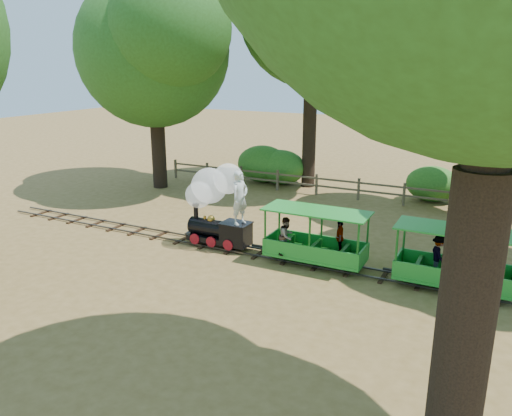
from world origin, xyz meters
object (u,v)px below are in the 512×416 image
at_px(fence, 337,185).
at_px(carriage_front, 312,242).
at_px(locomotive, 216,199).
at_px(carriage_rear, 454,264).

bearing_deg(fence, carriage_front, -77.32).
relative_size(locomotive, carriage_front, 0.92).
distance_m(carriage_front, carriage_rear, 4.04).
height_order(carriage_front, carriage_rear, same).
xyz_separation_m(locomotive, carriage_rear, (7.48, -0.07, -0.90)).
bearing_deg(locomotive, carriage_rear, -0.54).
bearing_deg(locomotive, fence, 78.34).
bearing_deg(carriage_front, carriage_rear, 0.37).
distance_m(locomotive, fence, 8.17).
bearing_deg(carriage_rear, carriage_front, -179.63).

